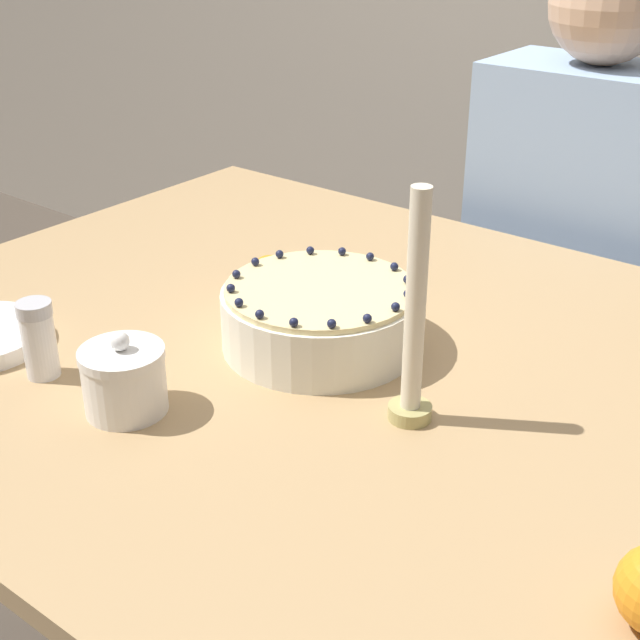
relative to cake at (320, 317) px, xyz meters
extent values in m
cube|color=tan|center=(0.00, 0.00, -0.06)|extent=(1.39, 1.12, 0.03)
cylinder|color=tan|center=(-0.64, 0.50, -0.44)|extent=(0.07, 0.07, 0.72)
cylinder|color=white|center=(0.00, 0.00, 0.00)|extent=(0.28, 0.28, 0.08)
cylinder|color=beige|center=(0.00, 0.00, 0.04)|extent=(0.27, 0.27, 0.01)
sphere|color=#191E3D|center=(0.12, 0.00, 0.05)|extent=(0.01, 0.01, 0.01)
sphere|color=#191E3D|center=(0.11, 0.05, 0.05)|extent=(0.01, 0.01, 0.01)
sphere|color=#191E3D|center=(0.09, 0.09, 0.05)|extent=(0.01, 0.01, 0.01)
sphere|color=#191E3D|center=(0.05, 0.11, 0.05)|extent=(0.01, 0.01, 0.01)
sphere|color=#191E3D|center=(0.00, 0.12, 0.05)|extent=(0.01, 0.01, 0.01)
sphere|color=#191E3D|center=(-0.05, 0.11, 0.05)|extent=(0.01, 0.01, 0.01)
sphere|color=#191E3D|center=(-0.09, 0.09, 0.05)|extent=(0.01, 0.01, 0.01)
sphere|color=#191E3D|center=(-0.11, 0.05, 0.05)|extent=(0.01, 0.01, 0.01)
sphere|color=#191E3D|center=(-0.12, 0.00, 0.05)|extent=(0.01, 0.01, 0.01)
sphere|color=#191E3D|center=(-0.11, -0.05, 0.05)|extent=(0.01, 0.01, 0.01)
sphere|color=#191E3D|center=(-0.09, -0.09, 0.05)|extent=(0.01, 0.01, 0.01)
sphere|color=#191E3D|center=(-0.05, -0.11, 0.05)|extent=(0.01, 0.01, 0.01)
sphere|color=#191E3D|center=(0.00, -0.12, 0.05)|extent=(0.01, 0.01, 0.01)
sphere|color=#191E3D|center=(0.05, -0.11, 0.05)|extent=(0.01, 0.01, 0.01)
sphere|color=#191E3D|center=(0.09, -0.09, 0.05)|extent=(0.01, 0.01, 0.01)
sphere|color=#191E3D|center=(0.11, -0.05, 0.05)|extent=(0.01, 0.01, 0.01)
cylinder|color=white|center=(-0.09, -0.28, -0.01)|extent=(0.10, 0.10, 0.07)
cylinder|color=white|center=(-0.09, -0.28, 0.03)|extent=(0.11, 0.11, 0.01)
sphere|color=white|center=(-0.09, -0.28, 0.05)|extent=(0.02, 0.02, 0.02)
cylinder|color=white|center=(-0.24, -0.29, 0.00)|extent=(0.04, 0.04, 0.09)
cylinder|color=silver|center=(-0.24, -0.29, 0.05)|extent=(0.05, 0.05, 0.02)
cylinder|color=tan|center=(0.20, -0.08, -0.04)|extent=(0.05, 0.05, 0.02)
cylinder|color=silver|center=(0.20, -0.08, 0.11)|extent=(0.02, 0.02, 0.28)
sphere|color=orange|center=(-0.17, 0.09, -0.01)|extent=(0.07, 0.07, 0.07)
cube|color=#595960|center=(0.06, 0.76, -0.57)|extent=(0.34, 0.34, 0.45)
cube|color=#99B7E0|center=(0.06, 0.76, -0.06)|extent=(0.40, 0.24, 0.59)
sphere|color=#D8AD8C|center=(0.06, 0.76, 0.35)|extent=(0.21, 0.21, 0.21)
camera|label=1|loc=(0.69, -0.88, 0.55)|focal=50.00mm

